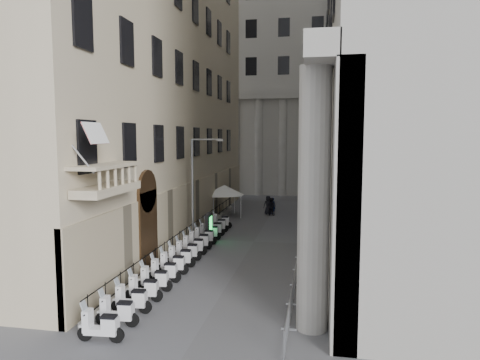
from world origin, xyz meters
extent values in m
cube|color=beige|center=(-7.50, 22.00, 17.00)|extent=(5.00, 36.00, 34.00)
cube|color=#B9B6AF|center=(0.00, 48.00, 15.00)|extent=(22.00, 10.00, 30.00)
cylinder|color=white|center=(-4.79, 26.56, 1.00)|extent=(0.06, 0.06, 1.99)
cylinder|color=white|center=(-2.26, 26.56, 1.00)|extent=(0.06, 0.06, 1.99)
cylinder|color=white|center=(-4.79, 29.10, 1.00)|extent=(0.06, 0.06, 1.99)
cylinder|color=white|center=(-2.26, 29.10, 1.00)|extent=(0.06, 0.06, 1.99)
cube|color=white|center=(-3.52, 27.83, 2.04)|extent=(2.71, 2.71, 0.11)
cone|color=white|center=(-3.52, 27.83, 2.49)|extent=(3.62, 3.62, 0.90)
cylinder|color=#92959A|center=(-4.20, 18.27, 3.61)|extent=(0.16, 0.16, 7.21)
cylinder|color=#92959A|center=(-3.12, 18.16, 7.21)|extent=(2.16, 0.34, 0.12)
cube|color=#92959A|center=(-2.14, 18.06, 7.17)|extent=(0.47, 0.24, 0.14)
cube|color=black|center=(-3.11, 18.45, 1.03)|extent=(0.32, 0.98, 2.06)
cube|color=#19E54C|center=(-2.95, 18.45, 1.26)|extent=(0.06, 0.75, 1.15)
imported|color=black|center=(0.16, 30.19, 0.79)|extent=(0.68, 0.57, 1.59)
imported|color=black|center=(0.05, 29.52, 0.83)|extent=(0.93, 0.80, 1.66)
imported|color=black|center=(-0.27, 30.02, 0.89)|extent=(0.98, 0.75, 1.78)
camera|label=1|loc=(4.40, -10.14, 7.43)|focal=32.00mm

